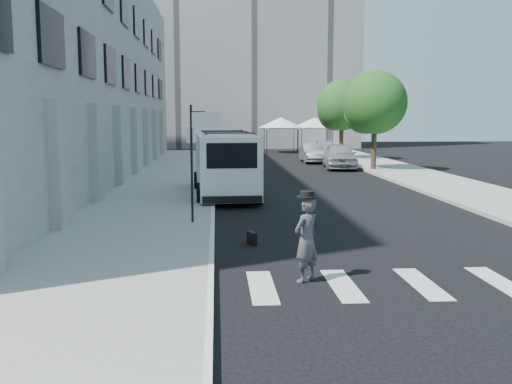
{
  "coord_description": "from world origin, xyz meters",
  "views": [
    {
      "loc": [
        -1.87,
        -13.76,
        3.32
      ],
      "look_at": [
        -0.82,
        1.32,
        1.3
      ],
      "focal_mm": 40.0,
      "sensor_mm": 36.0,
      "label": 1
    }
  ],
  "objects": [
    {
      "name": "sidewalk_right",
      "position": [
        9.0,
        20.0,
        0.07
      ],
      "size": [
        4.0,
        56.0,
        0.15
      ],
      "primitive_type": "cube",
      "color": "gray",
      "rests_on": "ground"
    },
    {
      "name": "businessman",
      "position": [
        -0.08,
        -2.67,
        0.86
      ],
      "size": [
        0.74,
        0.73,
        1.72
      ],
      "primitive_type": "imported",
      "rotation": [
        0.0,
        0.0,
        3.88
      ],
      "color": "#3E3F41",
      "rests_on": "ground"
    },
    {
      "name": "parked_car_c",
      "position": [
        6.8,
        31.21,
        0.68
      ],
      "size": [
        2.16,
        4.8,
        1.37
      ],
      "primitive_type": "imported",
      "rotation": [
        0.0,
        0.0,
        -0.05
      ],
      "color": "#A6AAAE",
      "rests_on": "ground"
    },
    {
      "name": "tent_right",
      "position": [
        7.2,
        38.5,
        2.71
      ],
      "size": [
        4.0,
        4.0,
        3.2
      ],
      "color": "black",
      "rests_on": "ground"
    },
    {
      "name": "suitcase",
      "position": [
        0.95,
        3.0,
        0.27
      ],
      "size": [
        0.29,
        0.4,
        1.02
      ],
      "rotation": [
        0.0,
        0.0,
        -0.17
      ],
      "color": "black",
      "rests_on": "ground"
    },
    {
      "name": "ground",
      "position": [
        0.0,
        0.0,
        0.0
      ],
      "size": [
        120.0,
        120.0,
        0.0
      ],
      "primitive_type": "plane",
      "color": "black",
      "rests_on": "ground"
    },
    {
      "name": "sidewalk_left",
      "position": [
        -4.25,
        16.0,
        0.07
      ],
      "size": [
        4.5,
        48.0,
        0.15
      ],
      "primitive_type": "cube",
      "color": "gray",
      "rests_on": "ground"
    },
    {
      "name": "tree_far",
      "position": [
        7.5,
        29.15,
        3.97
      ],
      "size": [
        3.8,
        3.83,
        6.03
      ],
      "color": "black",
      "rests_on": "ground"
    },
    {
      "name": "building_far",
      "position": [
        2.0,
        50.0,
        12.5
      ],
      "size": [
        22.0,
        12.0,
        25.0
      ],
      "primitive_type": "cube",
      "color": "slate",
      "rests_on": "ground"
    },
    {
      "name": "parked_car_a",
      "position": [
        5.93,
        21.87,
        0.82
      ],
      "size": [
        2.46,
        4.98,
        1.63
      ],
      "primitive_type": "imported",
      "rotation": [
        0.0,
        0.0,
        -0.11
      ],
      "color": "#999CA1",
      "rests_on": "ground"
    },
    {
      "name": "cargo_van",
      "position": [
        -1.51,
        9.74,
        1.33
      ],
      "size": [
        2.77,
        7.03,
        2.57
      ],
      "rotation": [
        0.0,
        0.0,
        0.06
      ],
      "color": "white",
      "rests_on": "ground"
    },
    {
      "name": "tree_near",
      "position": [
        7.5,
        20.15,
        3.97
      ],
      "size": [
        3.8,
        3.83,
        6.03
      ],
      "color": "black",
      "rests_on": "ground"
    },
    {
      "name": "sign_pole",
      "position": [
        -2.36,
        3.2,
        2.65
      ],
      "size": [
        1.03,
        0.07,
        3.5
      ],
      "color": "black",
      "rests_on": "sidewalk_left"
    },
    {
      "name": "tent_left",
      "position": [
        4.0,
        38.0,
        2.71
      ],
      "size": [
        4.0,
        4.0,
        3.2
      ],
      "color": "black",
      "rests_on": "ground"
    },
    {
      "name": "building_left",
      "position": [
        -11.5,
        18.0,
        6.0
      ],
      "size": [
        10.0,
        44.0,
        12.0
      ],
      "primitive_type": "cube",
      "color": "gray",
      "rests_on": "ground"
    },
    {
      "name": "parked_car_b",
      "position": [
        5.0,
        26.79,
        0.67
      ],
      "size": [
        1.45,
        4.08,
        1.34
      ],
      "primitive_type": "imported",
      "rotation": [
        0.0,
        0.0,
        -0.01
      ],
      "color": "#5B5E63",
      "rests_on": "ground"
    },
    {
      "name": "briefcase",
      "position": [
        -0.97,
        0.72,
        0.17
      ],
      "size": [
        0.26,
        0.46,
        0.34
      ],
      "primitive_type": "cube",
      "rotation": [
        0.0,
        0.0,
        0.33
      ],
      "color": "black",
      "rests_on": "ground"
    }
  ]
}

